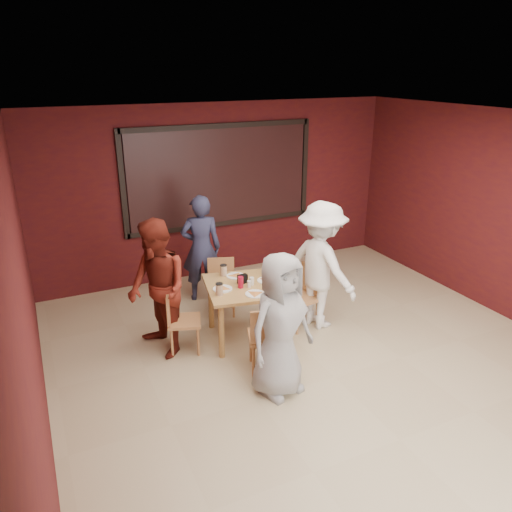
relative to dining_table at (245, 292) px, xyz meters
name	(u,v)px	position (x,y,z in m)	size (l,w,h in m)	color
floor	(334,377)	(0.56, -1.24, -0.66)	(7.00, 7.00, 0.00)	tan
window_blinds	(221,176)	(0.56, 2.21, 0.99)	(3.00, 0.02, 1.50)	black
dining_table	(245,292)	(0.00, 0.00, 0.00)	(1.11, 1.11, 0.90)	tan
chair_front	(267,336)	(-0.09, -0.81, -0.18)	(0.52, 0.52, 0.85)	#B57D46
chair_back	(222,283)	(0.01, 0.84, -0.22)	(0.48, 0.48, 0.78)	#B57D46
chair_left	(178,317)	(-0.86, 0.07, -0.20)	(0.49, 0.49, 0.81)	#B57D46
chair_right	(305,293)	(0.86, -0.02, -0.19)	(0.46, 0.46, 0.84)	#B57D46
diner_front	(280,325)	(-0.12, -1.18, 0.14)	(0.78, 0.51, 1.60)	#9A9A9A
diner_back	(201,248)	(-0.11, 1.35, 0.14)	(0.59, 0.39, 1.61)	#2D3150
diner_left	(158,289)	(-1.07, 0.14, 0.19)	(0.82, 0.64, 1.69)	maroon
diner_right	(321,266)	(1.06, -0.08, 0.20)	(1.11, 0.64, 1.72)	white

